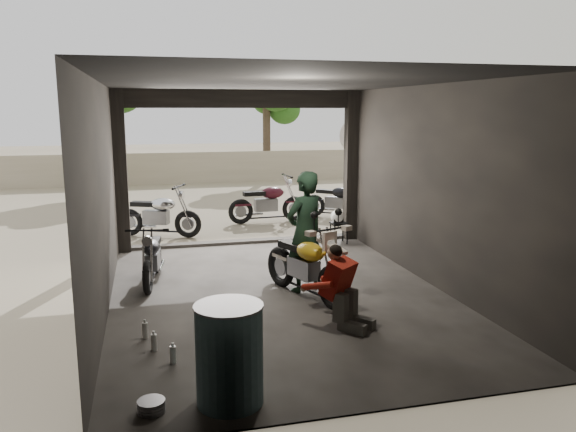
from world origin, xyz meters
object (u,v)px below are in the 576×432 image
outside_bike_c (337,198)px  helmet (337,217)px  main_bike (306,260)px  sign_post (356,152)px  outside_bike_b (268,199)px  left_bike (152,253)px  oil_drum (229,356)px  outside_bike_a (158,211)px  stool (339,226)px  mechanic (346,289)px  rider (305,232)px

outside_bike_c → helmet: bearing=-157.4°
main_bike → sign_post: sign_post is taller
helmet → outside_bike_b: bearing=130.2°
left_bike → oil_drum: 4.21m
outside_bike_a → helmet: outside_bike_a is taller
outside_bike_c → sign_post: bearing=-126.3°
stool → outside_bike_a: bearing=155.9°
left_bike → outside_bike_c: bearing=51.8°
mechanic → sign_post: (2.56, 6.37, 1.26)m
outside_bike_a → stool: 4.04m
mechanic → oil_drum: mechanic is taller
outside_bike_b → oil_drum: (-2.24, -8.64, -0.10)m
rider → oil_drum: rider is taller
rider → oil_drum: bearing=36.7°
left_bike → outside_bike_a: outside_bike_a is taller
oil_drum → sign_post: bearing=61.5°
outside_bike_b → rider: (-0.60, -5.50, 0.35)m
outside_bike_b → helmet: 2.83m
main_bike → outside_bike_a: 5.23m
sign_post → left_bike: bearing=-132.9°
helmet → outside_bike_c: bearing=92.3°
rider → helmet: rider is taller
main_bike → mechanic: bearing=-103.1°
left_bike → sign_post: sign_post is taller
left_bike → mechanic: size_ratio=1.40×
outside_bike_b → helmet: size_ratio=5.81×
left_bike → stool: 4.29m
outside_bike_a → outside_bike_c: size_ratio=1.07×
outside_bike_b → rider: size_ratio=0.93×
sign_post → helmet: bearing=-110.4°
outside_bike_b → mechanic: 7.11m
left_bike → mechanic: bearing=-39.5°
outside_bike_a → sign_post: sign_post is taller
left_bike → rider: bearing=-15.9°
rider → stool: bearing=-144.5°
helmet → sign_post: size_ratio=0.12×
outside_bike_a → rider: (2.12, -4.51, 0.36)m
oil_drum → sign_post: sign_post is taller
mechanic → oil_drum: size_ratio=1.06×
left_bike → main_bike: bearing=-22.7°
outside_bike_a → oil_drum: 7.66m
stool → helmet: (-0.05, -0.04, 0.21)m
main_bike → mechanic: (0.17, -1.29, -0.06)m
outside_bike_a → rider: 5.00m
left_bike → rider: (2.30, -1.02, 0.45)m
left_bike → helmet: left_bike is taller
left_bike → stool: (3.87, 1.84, -0.11)m
mechanic → helmet: (1.41, 4.41, 0.07)m
outside_bike_b → helmet: outside_bike_b is taller
main_bike → rider: size_ratio=0.93×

